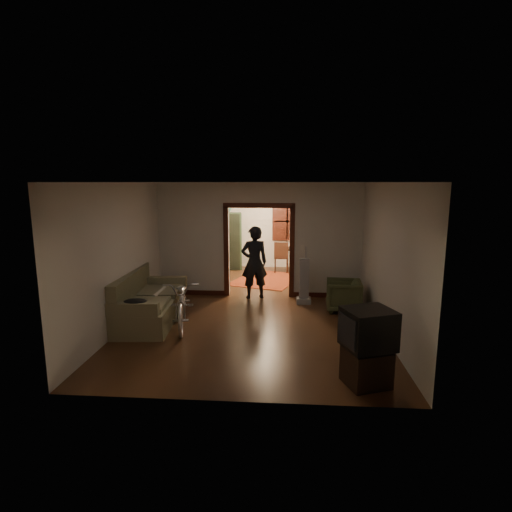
# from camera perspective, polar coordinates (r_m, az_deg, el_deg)

# --- Properties ---
(floor) EXTENTS (5.00, 8.50, 0.01)m
(floor) POSITION_cam_1_polar(r_m,az_deg,el_deg) (9.41, 0.13, -6.88)
(floor) COLOR #331C10
(floor) RESTS_ON ground
(ceiling) EXTENTS (5.00, 8.50, 0.01)m
(ceiling) POSITION_cam_1_polar(r_m,az_deg,el_deg) (8.99, 0.14, 10.44)
(ceiling) COLOR white
(ceiling) RESTS_ON floor
(wall_back) EXTENTS (5.00, 0.02, 2.80)m
(wall_back) POSITION_cam_1_polar(r_m,az_deg,el_deg) (13.30, 1.43, 4.36)
(wall_back) COLOR beige
(wall_back) RESTS_ON floor
(wall_left) EXTENTS (0.02, 8.50, 2.80)m
(wall_left) POSITION_cam_1_polar(r_m,az_deg,el_deg) (9.60, -14.93, 1.69)
(wall_left) COLOR beige
(wall_left) RESTS_ON floor
(wall_right) EXTENTS (0.02, 8.50, 2.80)m
(wall_right) POSITION_cam_1_polar(r_m,az_deg,el_deg) (9.26, 15.76, 1.35)
(wall_right) COLOR beige
(wall_right) RESTS_ON floor
(partition_wall) EXTENTS (5.00, 0.14, 2.80)m
(partition_wall) POSITION_cam_1_polar(r_m,az_deg,el_deg) (9.83, 0.45, 2.24)
(partition_wall) COLOR beige
(partition_wall) RESTS_ON floor
(door_casing) EXTENTS (1.74, 0.20, 2.32)m
(door_casing) POSITION_cam_1_polar(r_m,az_deg,el_deg) (9.88, 0.44, 0.52)
(door_casing) COLOR #33120B
(door_casing) RESTS_ON floor
(far_window) EXTENTS (0.98, 0.06, 1.28)m
(far_window) POSITION_cam_1_polar(r_m,az_deg,el_deg) (13.23, 4.46, 4.96)
(far_window) COLOR black
(far_window) RESTS_ON wall_back
(chandelier) EXTENTS (0.24, 0.24, 0.24)m
(chandelier) POSITION_cam_1_polar(r_m,az_deg,el_deg) (11.49, 1.03, 8.17)
(chandelier) COLOR #FFE0A5
(chandelier) RESTS_ON ceiling
(light_switch) EXTENTS (0.08, 0.01, 0.12)m
(light_switch) POSITION_cam_1_polar(r_m,az_deg,el_deg) (9.77, 6.57, 1.23)
(light_switch) COLOR silver
(light_switch) RESTS_ON partition_wall
(sofa) EXTENTS (1.15, 2.26, 1.01)m
(sofa) POSITION_cam_1_polar(r_m,az_deg,el_deg) (8.41, -14.90, -5.75)
(sofa) COLOR brown
(sofa) RESTS_ON floor
(rolled_paper) EXTENTS (0.09, 0.73, 0.09)m
(rolled_paper) POSITION_cam_1_polar(r_m,az_deg,el_deg) (8.65, -13.63, -5.08)
(rolled_paper) COLOR beige
(rolled_paper) RESTS_ON sofa
(jacket) EXTENTS (0.45, 0.34, 0.13)m
(jacket) POSITION_cam_1_polar(r_m,az_deg,el_deg) (7.53, -16.85, -6.36)
(jacket) COLOR black
(jacket) RESTS_ON sofa
(bicycle) EXTENTS (1.04, 1.97, 0.98)m
(bicycle) POSITION_cam_1_polar(r_m,az_deg,el_deg) (8.04, -10.47, -6.43)
(bicycle) COLOR silver
(bicycle) RESTS_ON floor
(armchair) EXTENTS (0.82, 0.80, 0.69)m
(armchair) POSITION_cam_1_polar(r_m,az_deg,el_deg) (9.06, 12.39, -5.53)
(armchair) COLOR #3F4728
(armchair) RESTS_ON floor
(tv_stand) EXTENTS (0.71, 0.68, 0.51)m
(tv_stand) POSITION_cam_1_polar(r_m,az_deg,el_deg) (5.99, 15.47, -15.03)
(tv_stand) COLOR black
(tv_stand) RESTS_ON floor
(crt_tv) EXTENTS (0.79, 0.75, 0.55)m
(crt_tv) POSITION_cam_1_polar(r_m,az_deg,el_deg) (5.77, 15.75, -9.96)
(crt_tv) COLOR black
(crt_tv) RESTS_ON tv_stand
(vacuum) EXTENTS (0.40, 0.36, 1.08)m
(vacuum) POSITION_cam_1_polar(r_m,az_deg,el_deg) (9.40, 6.89, -3.55)
(vacuum) COLOR gray
(vacuum) RESTS_ON floor
(person) EXTENTS (0.75, 0.60, 1.78)m
(person) POSITION_cam_1_polar(r_m,az_deg,el_deg) (9.69, -0.25, -0.94)
(person) COLOR black
(person) RESTS_ON floor
(oriental_rug) EXTENTS (2.23, 2.57, 0.02)m
(oriental_rug) POSITION_cam_1_polar(r_m,az_deg,el_deg) (11.74, 1.53, -3.35)
(oriental_rug) COLOR maroon
(oriental_rug) RESTS_ON floor
(locker) EXTENTS (0.99, 0.64, 1.85)m
(locker) POSITION_cam_1_polar(r_m,az_deg,el_deg) (13.08, -4.12, 2.14)
(locker) COLOR #233922
(locker) RESTS_ON floor
(globe) EXTENTS (0.28, 0.28, 0.28)m
(globe) POSITION_cam_1_polar(r_m,az_deg,el_deg) (12.98, -4.18, 6.58)
(globe) COLOR #1E5972
(globe) RESTS_ON locker
(desk) EXTENTS (1.14, 0.82, 0.76)m
(desk) POSITION_cam_1_polar(r_m,az_deg,el_deg) (12.76, 6.58, -0.60)
(desk) COLOR black
(desk) RESTS_ON floor
(desk_chair) EXTENTS (0.45, 0.45, 0.98)m
(desk_chair) POSITION_cam_1_polar(r_m,az_deg,el_deg) (12.63, 3.62, -0.14)
(desk_chair) COLOR black
(desk_chair) RESTS_ON floor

